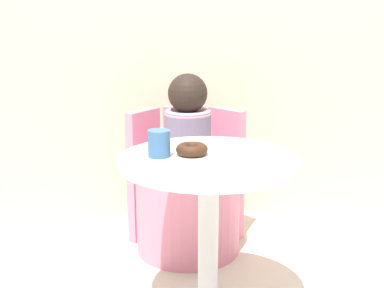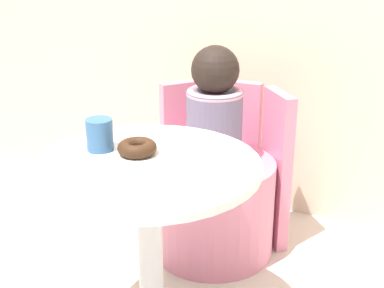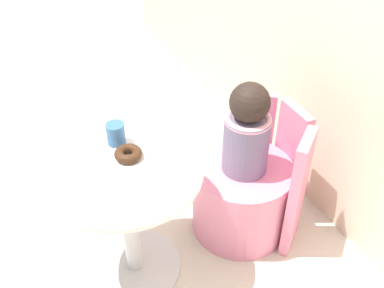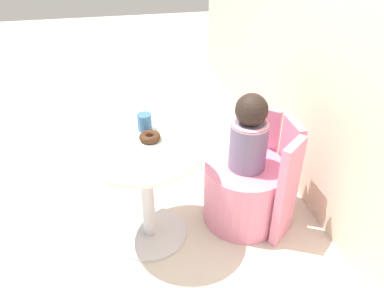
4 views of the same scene
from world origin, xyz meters
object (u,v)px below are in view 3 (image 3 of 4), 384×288
(round_table, at_px, (128,203))
(child_figure, at_px, (247,131))
(donut, at_px, (128,154))
(tub_chair, at_px, (241,197))
(cup, at_px, (116,134))

(round_table, distance_m, child_figure, 0.65)
(round_table, height_order, child_figure, child_figure)
(round_table, bearing_deg, donut, 143.49)
(round_table, bearing_deg, tub_chair, 92.88)
(round_table, height_order, donut, donut)
(tub_chair, relative_size, child_figure, 1.07)
(donut, relative_size, cup, 1.21)
(round_table, relative_size, donut, 5.59)
(round_table, xyz_separation_m, tub_chair, (-0.03, 0.63, -0.25))
(tub_chair, distance_m, child_figure, 0.44)
(round_table, xyz_separation_m, child_figure, (-0.03, 0.63, 0.19))
(round_table, relative_size, child_figure, 1.41)
(tub_chair, relative_size, cup, 5.15)
(tub_chair, xyz_separation_m, child_figure, (0.00, 0.00, 0.44))
(child_figure, height_order, cup, child_figure)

